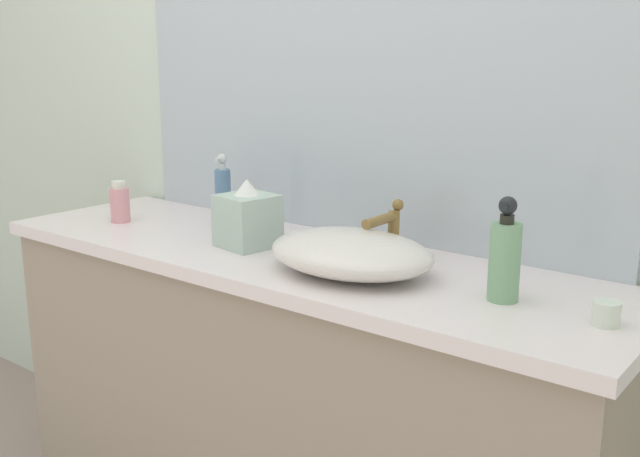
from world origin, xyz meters
The scene contains 10 objects.
bathroom_wall_rear centered at (0.00, 0.73, 1.30)m, with size 6.00×0.06×2.60m, color silver.
vanity_counter centered at (0.02, 0.44, 0.45)m, with size 1.72×0.50×0.90m.
wall_mirror_panel centered at (0.02, 0.69, 1.36)m, with size 1.50×0.01×0.93m, color #B2BCC6.
sink_basin centered at (0.24, 0.39, 0.94)m, with size 0.39×0.29×0.09m, color silver.
faucet centered at (0.24, 0.55, 0.98)m, with size 0.03×0.15×0.14m.
soap_dispenser centered at (0.58, 0.42, 0.99)m, with size 0.06×0.06×0.21m.
lotion_bottle centered at (-0.59, 0.39, 0.95)m, with size 0.06×0.06×0.12m.
perfume_bottle centered at (-0.29, 0.52, 0.99)m, with size 0.04×0.04×0.21m.
tissue_box centered at (-0.10, 0.42, 0.97)m, with size 0.15×0.15×0.17m.
candle_jar centered at (0.79, 0.41, 0.92)m, with size 0.05×0.05×0.04m, color silver.
Camera 1 is at (1.15, -0.89, 1.38)m, focal length 41.23 mm.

